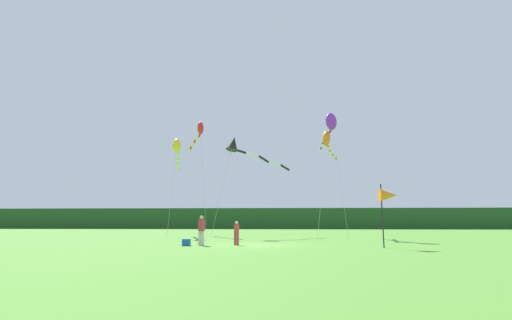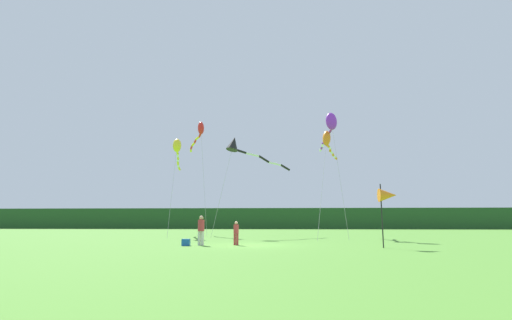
{
  "view_description": "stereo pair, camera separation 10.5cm",
  "coord_description": "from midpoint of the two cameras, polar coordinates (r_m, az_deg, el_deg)",
  "views": [
    {
      "loc": [
        1.64,
        -21.6,
        1.36
      ],
      "look_at": [
        0.0,
        6.0,
        5.87
      ],
      "focal_mm": 26.26,
      "sensor_mm": 36.0,
      "label": 1
    },
    {
      "loc": [
        1.74,
        -21.59,
        1.36
      ],
      "look_at": [
        0.0,
        6.0,
        5.87
      ],
      "focal_mm": 26.26,
      "sensor_mm": 36.0,
      "label": 2
    }
  ],
  "objects": [
    {
      "name": "ground_plane",
      "position": [
        21.7,
        -1.11,
        -12.85
      ],
      "size": [
        120.0,
        120.0,
        0.0
      ],
      "primitive_type": "plane",
      "color": "#4C842D"
    },
    {
      "name": "distant_treeline",
      "position": [
        66.62,
        1.97,
        -8.9
      ],
      "size": [
        108.0,
        2.65,
        3.57
      ],
      "primitive_type": "cube",
      "color": "#234C23",
      "rests_on": "ground"
    },
    {
      "name": "person_adult",
      "position": [
        21.67,
        -8.45,
        -10.31
      ],
      "size": [
        0.36,
        0.36,
        1.65
      ],
      "color": "silver",
      "rests_on": "ground"
    },
    {
      "name": "person_child",
      "position": [
        21.73,
        -3.13,
        -10.86
      ],
      "size": [
        0.29,
        0.29,
        1.34
      ],
      "color": "#B23338",
      "rests_on": "ground"
    },
    {
      "name": "cooler_box",
      "position": [
        21.5,
        -10.7,
        -12.23
      ],
      "size": [
        0.43,
        0.32,
        0.37
      ],
      "primitive_type": "cube",
      "color": "#1959B2",
      "rests_on": "ground"
    },
    {
      "name": "banner_flag_pole",
      "position": [
        20.63,
        19.32,
        -5.16
      ],
      "size": [
        0.9,
        0.7,
        3.26
      ],
      "color": "black",
      "rests_on": "ground"
    },
    {
      "name": "kite_red",
      "position": [
        39.27,
        -8.74,
        4.3
      ],
      "size": [
        3.61,
        7.62,
        11.52
      ],
      "color": "#B2B2B2",
      "rests_on": "ground"
    },
    {
      "name": "kite_black",
      "position": [
        33.47,
        -2.81,
        2.11
      ],
      "size": [
        6.71,
        5.66,
        8.88
      ],
      "color": "#B2B2B2",
      "rests_on": "ground"
    },
    {
      "name": "kite_yellow",
      "position": [
        35.31,
        -12.04,
        1.74
      ],
      "size": [
        1.55,
        8.14,
        8.9
      ],
      "color": "#B2B2B2",
      "rests_on": "ground"
    },
    {
      "name": "kite_orange",
      "position": [
        32.83,
        10.72,
        2.84
      ],
      "size": [
        2.8,
        7.68,
        9.12
      ],
      "color": "#B2B2B2",
      "rests_on": "ground"
    },
    {
      "name": "kite_purple",
      "position": [
        32.97,
        11.13,
        5.27
      ],
      "size": [
        1.17,
        7.78,
        10.59
      ],
      "color": "#B2B2B2",
      "rests_on": "ground"
    }
  ]
}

